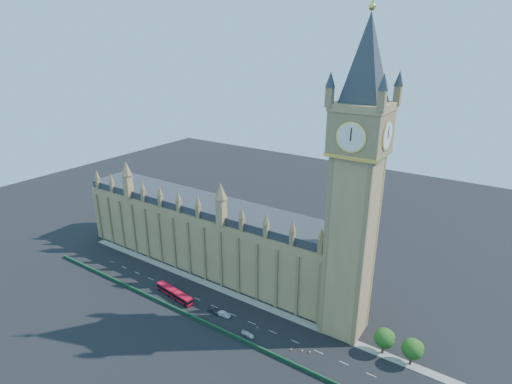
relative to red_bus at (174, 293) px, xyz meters
The scene contains 15 objects.
ground 19.99m from the red_bus, 10.62° to the left, with size 400.00×400.00×0.00m, color black.
palace_westminster 28.97m from the red_bus, 101.92° to the left, with size 120.00×20.00×28.00m.
elizabeth_tower 80.22m from the red_bus, 17.05° to the left, with size 20.59×20.59×105.00m.
bridge_parapet 20.32m from the red_bus, 15.22° to the right, with size 160.00×0.60×1.20m, color #1E4C2D.
kerb_north 23.65m from the red_bus, 33.92° to the left, with size 160.00×3.00×0.16m, color gray.
tree_east_near 73.22m from the red_bus, 10.84° to the left, with size 6.00×6.00×8.50m.
tree_east_far 81.08m from the red_bus, ahead, with size 6.00×6.00×8.50m.
red_bus is the anchor object (origin of this frame).
car_grey 17.63m from the red_bus, ahead, with size 1.89×4.70×1.60m, color #3B3D43.
car_silver 21.84m from the red_bus, ahead, with size 1.61×4.61×1.52m, color #B7BAC0.
car_white 34.11m from the red_bus, ahead, with size 1.76×4.33×1.26m, color silver.
cone_a 34.56m from the red_bus, ahead, with size 0.48×0.48×0.62m.
cone_b 51.46m from the red_bus, ahead, with size 0.53×0.53×0.77m.
cone_c 48.48m from the red_bus, ahead, with size 0.53×0.53×0.71m.
cone_d 53.63m from the red_bus, ahead, with size 0.64×0.64×0.78m.
Camera 1 is at (73.17, -89.79, 85.79)m, focal length 28.00 mm.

